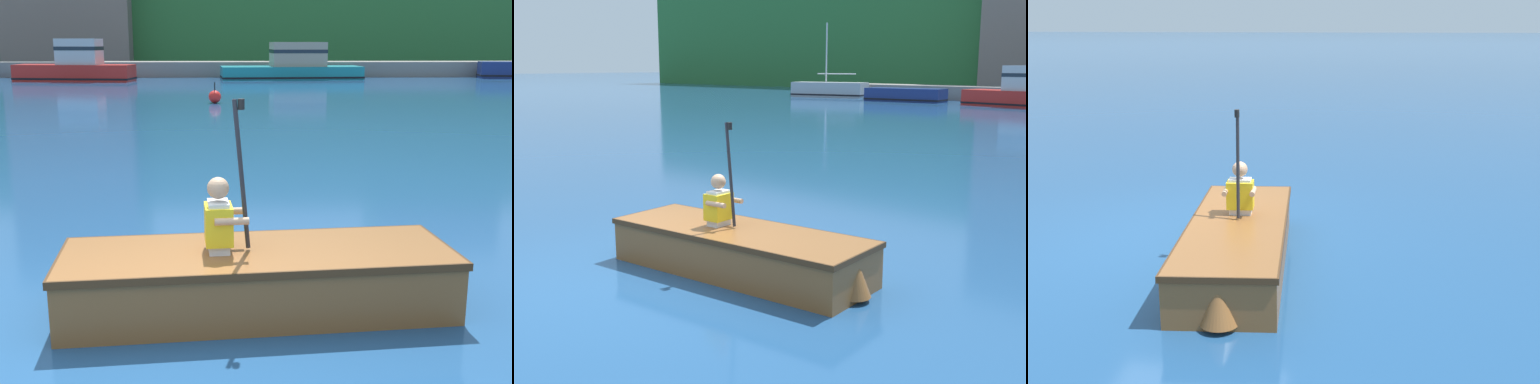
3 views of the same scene
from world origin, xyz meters
The scene contains 3 objects.
ground_plane centered at (0.00, 0.00, 0.00)m, with size 300.00×300.00×0.00m, color navy.
rowboat_foreground centered at (0.84, 0.96, 0.28)m, with size 3.23×1.34×0.51m.
person_paddler centered at (0.51, 0.93, 0.77)m, with size 0.37×0.38×1.18m.
Camera 3 is at (7.18, 2.37, 2.57)m, focal length 45.00 mm.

